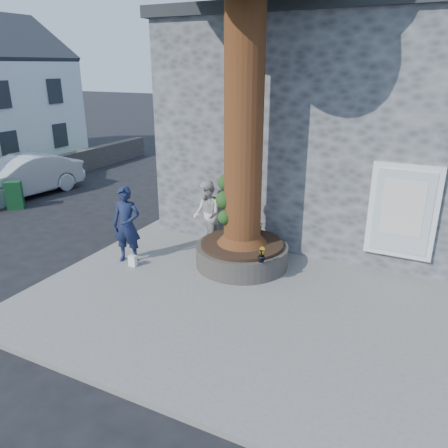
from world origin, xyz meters
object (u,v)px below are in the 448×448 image
at_px(man, 127,225).
at_px(woman, 207,214).
at_px(car_silver, 21,177).
at_px(planter, 242,254).
at_px(a_board_sign, 14,195).

bearing_deg(man, woman, 36.64).
height_order(woman, car_silver, woman).
distance_m(planter, woman, 1.63).
bearing_deg(a_board_sign, planter, -47.11).
xyz_separation_m(woman, a_board_sign, (-7.89, 0.18, -0.54)).
distance_m(planter, a_board_sign, 9.28).
relative_size(planter, woman, 1.25).
xyz_separation_m(man, a_board_sign, (-6.56, 1.93, -0.60)).
height_order(man, woman, man).
relative_size(planter, a_board_sign, 2.30).
bearing_deg(planter, car_silver, 168.52).
bearing_deg(car_silver, man, -15.23).
height_order(man, car_silver, man).
bearing_deg(car_silver, planter, -4.14).
relative_size(planter, man, 1.18).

